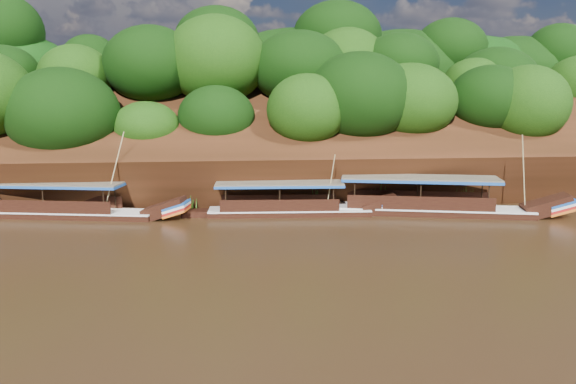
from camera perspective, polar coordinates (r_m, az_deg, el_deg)
name	(u,v)px	position (r m, az deg, el deg)	size (l,w,h in m)	color
ground	(293,246)	(30.87, 0.54, -5.46)	(160.00, 160.00, 0.00)	black
riverbank	(266,161)	(52.76, -2.26, 3.16)	(120.00, 30.06, 19.40)	black
boat_0	(443,206)	(39.84, 15.49, -1.40)	(15.99, 5.73, 6.09)	black
boat_1	(299,207)	(38.35, 1.14, -1.58)	(13.12, 2.81, 4.67)	black
boat_2	(73,209)	(40.29, -20.97, -1.66)	(15.00, 4.76, 6.18)	black
reeds	(235,198)	(39.69, -5.39, -0.62)	(50.28, 2.58, 2.12)	#316619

